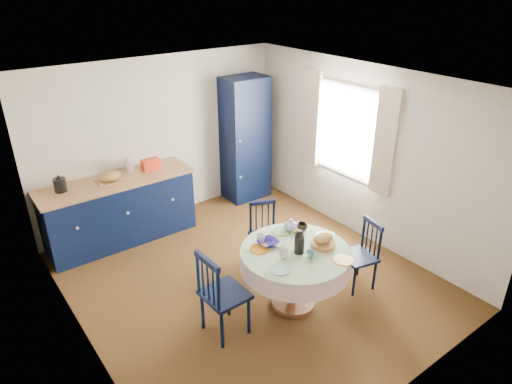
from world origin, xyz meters
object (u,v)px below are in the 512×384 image
at_px(pantry_cabinet, 245,139).
at_px(mug_b, 310,255).
at_px(chair_left, 221,294).
at_px(mug_d, 261,239).
at_px(mug_a, 284,254).
at_px(dining_table, 296,259).
at_px(chair_far, 265,234).
at_px(chair_right, 361,254).
at_px(kitchen_counter, 120,209).
at_px(mug_c, 302,227).
at_px(cobalt_bowl, 268,243).

bearing_deg(pantry_cabinet, mug_b, -112.42).
height_order(chair_left, mug_b, chair_left).
bearing_deg(mug_b, mug_d, 111.95).
bearing_deg(mug_a, mug_d, 91.87).
bearing_deg(dining_table, mug_b, -84.73).
relative_size(chair_far, chair_right, 0.99).
bearing_deg(pantry_cabinet, mug_a, -117.42).
relative_size(kitchen_counter, mug_b, 23.82).
relative_size(mug_c, mug_d, 1.18).
xyz_separation_m(mug_b, mug_c, (0.32, 0.48, 0.01)).
distance_m(chair_far, mug_b, 1.17).
height_order(pantry_cabinet, mug_a, pantry_cabinet).
xyz_separation_m(chair_far, mug_b, (-0.23, -1.09, 0.35)).
xyz_separation_m(kitchen_counter, cobalt_bowl, (0.85, -2.33, 0.29)).
height_order(kitchen_counter, mug_a, kitchen_counter).
relative_size(pantry_cabinet, chair_right, 2.35).
distance_m(pantry_cabinet, chair_right, 2.99).
bearing_deg(dining_table, chair_left, 173.21).
relative_size(dining_table, cobalt_bowl, 5.40).
xyz_separation_m(chair_right, cobalt_bowl, (-1.08, 0.48, 0.33)).
relative_size(dining_table, mug_a, 11.03).
distance_m(mug_d, cobalt_bowl, 0.10).
xyz_separation_m(dining_table, cobalt_bowl, (-0.18, 0.28, 0.15)).
bearing_deg(mug_d, dining_table, -59.94).
relative_size(kitchen_counter, dining_table, 1.72).
relative_size(dining_table, mug_c, 10.04).
height_order(chair_right, mug_c, chair_right).
height_order(mug_a, mug_b, mug_a).
height_order(dining_table, mug_a, dining_table).
distance_m(dining_table, mug_c, 0.47).
bearing_deg(mug_c, kitchen_counter, 120.55).
distance_m(pantry_cabinet, cobalt_bowl, 2.84).
relative_size(dining_table, mug_b, 13.82).
xyz_separation_m(kitchen_counter, mug_b, (1.05, -2.82, 0.30)).
relative_size(chair_right, mug_c, 7.12).
distance_m(kitchen_counter, chair_left, 2.50).
relative_size(chair_far, mug_d, 8.35).
relative_size(mug_a, mug_c, 0.91).
bearing_deg(chair_left, chair_right, -101.21).
bearing_deg(mug_a, chair_left, 168.94).
relative_size(chair_right, mug_b, 9.79).
height_order(kitchen_counter, chair_left, kitchen_counter).
xyz_separation_m(kitchen_counter, dining_table, (1.03, -2.61, 0.14)).
xyz_separation_m(pantry_cabinet, mug_a, (-1.46, -2.74, -0.24)).
height_order(dining_table, chair_far, dining_table).
distance_m(dining_table, chair_left, 0.95).
bearing_deg(mug_d, mug_c, -9.35).
bearing_deg(mug_b, chair_left, 161.48).
distance_m(mug_a, mug_d, 0.40).
bearing_deg(mug_a, mug_b, -38.74).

